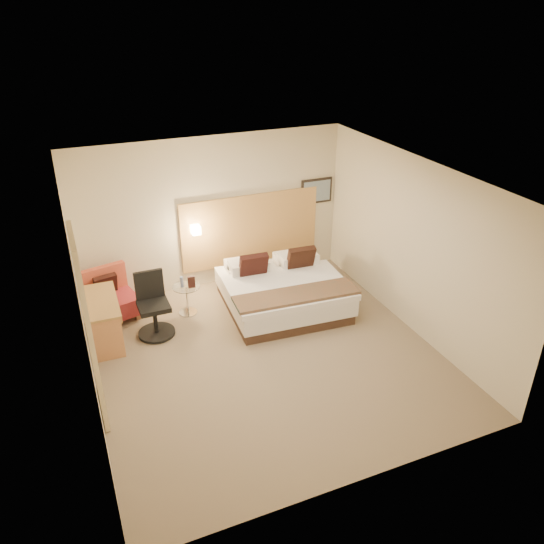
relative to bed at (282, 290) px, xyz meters
name	(u,v)px	position (x,y,z in m)	size (l,w,h in m)	color
floor	(267,356)	(-0.78, -1.20, -0.32)	(4.80, 5.00, 0.02)	#827058
ceiling	(266,177)	(-0.78, -1.20, 2.40)	(4.80, 5.00, 0.02)	silver
wall_back	(212,213)	(-0.78, 1.31, 1.04)	(4.80, 0.02, 2.70)	beige
wall_front	(364,385)	(-0.78, -3.71, 1.04)	(4.80, 0.02, 2.70)	beige
wall_left	(80,310)	(-3.19, -1.20, 1.04)	(0.02, 5.00, 2.70)	beige
wall_right	(414,246)	(1.63, -1.20, 1.04)	(0.02, 5.00, 2.70)	beige
headboard_panel	(251,229)	(-0.08, 1.27, 0.64)	(2.60, 0.04, 1.30)	tan
art_frame	(317,191)	(1.24, 1.28, 1.19)	(0.62, 0.03, 0.47)	black
art_canvas	(317,191)	(1.24, 1.26, 1.19)	(0.54, 0.01, 0.39)	gray
lamp_arm	(195,228)	(-1.13, 1.22, 0.84)	(0.02, 0.02, 0.12)	silver
lamp_shade	(196,230)	(-1.13, 1.16, 0.84)	(0.15, 0.15, 0.15)	#FFEDC6
curtain	(89,329)	(-3.14, -1.45, 0.91)	(0.06, 0.90, 2.42)	beige
bottle_a	(182,282)	(-1.60, 0.43, 0.28)	(0.05, 0.05, 0.18)	#859ACE
menu_folder	(191,282)	(-1.46, 0.35, 0.29)	(0.12, 0.05, 0.20)	#331715
bed	(282,290)	(0.00, 0.00, 0.00)	(2.05, 2.01, 0.95)	#3C281E
lounge_chair	(110,299)	(-2.73, 0.80, 0.02)	(0.91, 0.84, 0.82)	tan
side_table	(187,298)	(-1.54, 0.41, -0.03)	(0.51, 0.51, 0.50)	#BBBDC2
desk	(102,309)	(-2.89, 0.12, 0.25)	(0.54, 1.14, 0.71)	#A77C41
desk_chair	(154,310)	(-2.16, 0.03, 0.11)	(0.57, 0.57, 1.01)	black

